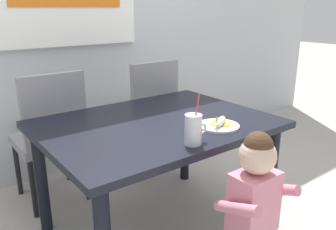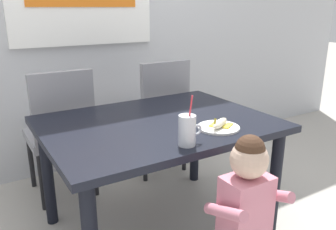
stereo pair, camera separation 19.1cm
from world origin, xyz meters
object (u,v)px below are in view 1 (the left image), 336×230
object	(u,v)px
dining_chair_left	(51,131)
toddler_standing	(254,195)
milk_cup	(193,131)
snack_plate	(219,126)
dining_table	(156,136)
peeled_banana	(220,122)
dining_chair_right	(147,111)

from	to	relation	value
dining_chair_left	toddler_standing	xyz separation A→B (m)	(0.47, -1.37, -0.02)
milk_cup	snack_plate	size ratio (longest dim) A/B	1.09
dining_table	snack_plate	world-z (taller)	snack_plate
dining_table	toddler_standing	distance (m)	0.69
toddler_standing	dining_chair_left	bearing A→B (deg)	108.77
dining_table	snack_plate	bearing A→B (deg)	-52.92
snack_plate	peeled_banana	size ratio (longest dim) A/B	1.31
peeled_banana	snack_plate	bearing A→B (deg)	107.81
dining_table	peeled_banana	distance (m)	0.39
snack_plate	peeled_banana	world-z (taller)	peeled_banana
dining_table	dining_chair_right	xyz separation A→B (m)	(0.41, 0.70, -0.09)
snack_plate	peeled_banana	distance (m)	0.03
snack_plate	milk_cup	bearing A→B (deg)	-159.21
dining_chair_right	snack_plate	bearing A→B (deg)	79.26
milk_cup	snack_plate	world-z (taller)	milk_cup
dining_table	milk_cup	size ratio (longest dim) A/B	5.18
dining_table	dining_chair_right	size ratio (longest dim) A/B	1.36
dining_table	snack_plate	xyz separation A→B (m)	(0.22, -0.29, 0.10)
peeled_banana	milk_cup	bearing A→B (deg)	-160.93
milk_cup	dining_chair_left	bearing A→B (deg)	106.80
milk_cup	dining_table	bearing A→B (deg)	81.14
dining_table	dining_chair_left	size ratio (longest dim) A/B	1.36
toddler_standing	milk_cup	bearing A→B (deg)	116.02
dining_chair_left	milk_cup	world-z (taller)	milk_cup
dining_chair_left	peeled_banana	size ratio (longest dim) A/B	5.48
toddler_standing	peeled_banana	xyz separation A→B (m)	(0.15, 0.38, 0.23)
milk_cup	peeled_banana	xyz separation A→B (m)	(0.28, 0.10, -0.04)
dining_table	milk_cup	xyz separation A→B (m)	(-0.06, -0.40, 0.16)
toddler_standing	peeled_banana	size ratio (longest dim) A/B	4.78
dining_table	dining_chair_right	distance (m)	0.82
dining_table	dining_chair_left	bearing A→B (deg)	119.29
dining_chair_right	snack_plate	size ratio (longest dim) A/B	4.17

